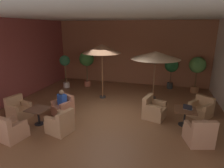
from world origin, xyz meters
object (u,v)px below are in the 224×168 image
object	(u,v)px
cafe_table_front_right	(38,112)
armchair_front_right_north	(11,131)
open_laptop	(188,108)
potted_tree_left_corner	(197,67)
armchair_front_left_north	(199,134)
patio_umbrella_tall_red	(102,49)
potted_tree_mid_left	(65,65)
armchair_front_right_west	(19,110)
iced_drink_cup	(188,107)
cafe_table_front_left	(185,113)
armchair_front_right_south	(64,107)
patio_umbrella_center_beige	(155,55)
armchair_front_right_east	(61,124)
armchair_front_left_east	(201,109)
potted_tree_right_corner	(87,60)
patron_blue_shirt	(62,99)
potted_tree_mid_right	(171,67)
armchair_front_left_south	(154,110)

from	to	relation	value
cafe_table_front_right	armchair_front_right_north	xyz separation A→B (m)	(-0.22, -1.11, -0.18)
open_laptop	potted_tree_left_corner	bearing A→B (deg)	79.68
armchair_front_left_north	cafe_table_front_right	bearing A→B (deg)	-177.06
cafe_table_front_right	patio_umbrella_tall_red	world-z (taller)	patio_umbrella_tall_red
potted_tree_mid_left	armchair_front_right_north	bearing A→B (deg)	-79.00
armchair_front_right_west	iced_drink_cup	bearing A→B (deg)	11.46
patio_umbrella_tall_red	cafe_table_front_right	bearing A→B (deg)	-112.42
armchair_front_right_north	potted_tree_mid_left	xyz separation A→B (m)	(-1.08, 5.53, 1.07)
cafe_table_front_left	potted_tree_mid_left	distance (m)	7.23
armchair_front_right_south	patio_umbrella_center_beige	world-z (taller)	patio_umbrella_center_beige
armchair_front_right_east	potted_tree_mid_left	world-z (taller)	potted_tree_mid_left
armchair_front_right_east	iced_drink_cup	distance (m)	4.62
armchair_front_right_north	armchair_front_right_south	bearing A→B (deg)	72.53
armchair_front_left_east	cafe_table_front_right	bearing A→B (deg)	-157.95
potted_tree_right_corner	patron_blue_shirt	distance (m)	4.19
armchair_front_right_east	patio_umbrella_tall_red	xyz separation A→B (m)	(0.29, 3.63, 2.18)
potted_tree_left_corner	iced_drink_cup	xyz separation A→B (m)	(-0.72, -4.00, -0.76)
open_laptop	armchair_front_left_east	bearing A→B (deg)	56.20
armchair_front_right_south	armchair_front_right_west	size ratio (longest dim) A/B	1.05
cafe_table_front_left	patio_umbrella_tall_red	xyz separation A→B (m)	(-3.84, 1.91, 2.01)
armchair_front_left_north	open_laptop	bearing A→B (deg)	102.69
armchair_front_right_north	patio_umbrella_center_beige	xyz separation A→B (m)	(4.11, 5.07, 1.89)
potted_tree_right_corner	open_laptop	size ratio (longest dim) A/B	5.83
cafe_table_front_right	potted_tree_mid_left	world-z (taller)	potted_tree_mid_left
potted_tree_left_corner	cafe_table_front_right	bearing A→B (deg)	-137.40
armchair_front_right_south	potted_tree_left_corner	size ratio (longest dim) A/B	0.47
armchair_front_left_north	armchair_front_left_east	xyz separation A→B (m)	(0.35, 2.11, -0.02)
armchair_front_right_north	iced_drink_cup	xyz separation A→B (m)	(5.54, 2.66, 0.37)
potted_tree_mid_left	armchair_front_right_south	bearing A→B (deg)	-62.70
armchair_front_left_east	patron_blue_shirt	distance (m)	5.67
potted_tree_mid_left	potted_tree_mid_right	xyz separation A→B (m)	(6.02, 1.51, -0.09)
armchair_front_left_north	patio_umbrella_tall_red	xyz separation A→B (m)	(-4.18, 3.06, 2.17)
armchair_front_left_east	armchair_front_right_west	bearing A→B (deg)	-162.99
armchair_front_right_east	armchair_front_right_west	bearing A→B (deg)	166.33
potted_tree_right_corner	armchair_front_left_south	bearing A→B (deg)	-37.76
cafe_table_front_right	patron_blue_shirt	world-z (taller)	patron_blue_shirt
armchair_front_right_south	patron_blue_shirt	size ratio (longest dim) A/B	1.37
potted_tree_right_corner	patio_umbrella_center_beige	bearing A→B (deg)	-14.95
potted_tree_mid_left	cafe_table_front_left	bearing A→B (deg)	-24.65
armchair_front_right_west	iced_drink_cup	size ratio (longest dim) A/B	8.03
cafe_table_front_right	open_laptop	world-z (taller)	open_laptop
armchair_front_left_south	armchair_front_right_south	xyz separation A→B (m)	(-3.62, -0.71, -0.02)
potted_tree_mid_left	patron_blue_shirt	xyz separation A→B (m)	(1.73, -3.43, -0.68)
armchair_front_right_west	potted_tree_mid_left	distance (m)	4.31
armchair_front_right_north	armchair_front_left_east	bearing A→B (deg)	29.74
potted_tree_mid_left	cafe_table_front_right	bearing A→B (deg)	-73.61
patio_umbrella_center_beige	armchair_front_right_north	bearing A→B (deg)	-129.04
cafe_table_front_right	armchair_front_right_east	world-z (taller)	armchair_front_right_east
armchair_front_left_north	armchair_front_right_west	size ratio (longest dim) A/B	1.05
potted_tree_mid_right	patron_blue_shirt	bearing A→B (deg)	-130.96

